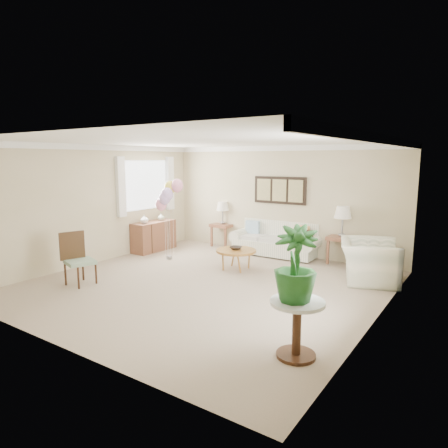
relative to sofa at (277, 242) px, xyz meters
name	(u,v)px	position (x,y,z in m)	size (l,w,h in m)	color
ground_plane	(206,284)	(-0.02, -2.83, -0.32)	(6.00, 6.00, 0.00)	tan
room_shell	(204,196)	(-0.13, -2.73, 1.31)	(6.04, 6.04, 2.60)	beige
wall_art_triptych	(280,190)	(-0.02, 0.14, 1.23)	(1.35, 0.06, 0.65)	black
sofa	(277,242)	(0.00, 0.00, 0.00)	(2.19, 0.84, 0.80)	white
end_table_left	(223,227)	(-1.63, 0.09, 0.19)	(0.55, 0.50, 0.60)	brown
end_table_right	(342,241)	(1.56, 0.04, 0.20)	(0.57, 0.51, 0.62)	brown
lamp_left	(223,207)	(-1.63, 0.09, 0.73)	(0.33, 0.33, 0.58)	gray
lamp_right	(343,213)	(1.56, 0.04, 0.81)	(0.38, 0.38, 0.67)	gray
coffee_table	(236,251)	(-0.11, -1.66, 0.07)	(0.84, 0.84, 0.42)	#A96C30
decor_bowl	(236,248)	(-0.12, -1.64, 0.14)	(0.25, 0.25, 0.06)	black
armchair	(369,261)	(2.39, -0.92, 0.07)	(1.19, 1.04, 0.77)	white
side_table	(297,315)	(2.48, -4.43, 0.20)	(0.63, 0.63, 0.69)	silver
potted_plant	(295,264)	(2.45, -4.46, 0.80)	(0.49, 0.49, 0.87)	#195319
accent_chair	(77,257)	(-2.01, -4.11, 0.19)	(0.60, 0.60, 0.97)	gray
credenza	(154,236)	(-2.78, -1.33, 0.05)	(0.46, 1.20, 0.74)	brown
vase_white	(144,219)	(-2.76, -1.66, 0.53)	(0.20, 0.20, 0.21)	silver
vase_sage	(161,217)	(-2.76, -1.06, 0.51)	(0.17, 0.17, 0.18)	#ACB69F
balloon_cluster	(168,194)	(-1.84, -1.80, 1.19)	(0.57, 0.50, 1.85)	gray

